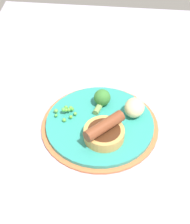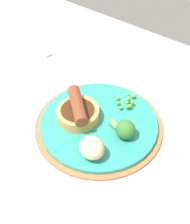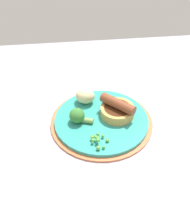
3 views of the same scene
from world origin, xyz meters
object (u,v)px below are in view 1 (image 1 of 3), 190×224
Objects in this scene: sausage_pudding at (104,132)px; broccoli_floret_near at (102,98)px; potato_chunk_0 at (134,108)px; dinner_plate at (100,125)px; pea_pile at (66,111)px.

broccoli_floret_near is (-10.21, -1.39, 0.00)cm from sausage_pudding.
sausage_pudding is 1.70× the size of potato_chunk_0.
potato_chunk_0 is at bearing 115.08° from dinner_plate.
potato_chunk_0 is at bearing 96.05° from pea_pile.
dinner_plate is at bearing 76.80° from pea_pile.
broccoli_floret_near is at bearing -128.62° from sausage_pudding.
sausage_pudding is at bearing 16.78° from dinner_plate.
potato_chunk_0 reaches higher than broccoli_floret_near.
potato_chunk_0 is at bearing -174.85° from sausage_pudding.
sausage_pudding reaches higher than pea_pile.
broccoli_floret_near is at bearing 117.87° from pea_pile.
pea_pile is at bearing -103.20° from dinner_plate.
sausage_pudding reaches higher than dinner_plate.
pea_pile is at bearing 134.41° from broccoli_floret_near.
dinner_plate is at bearing -64.92° from potato_chunk_0.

